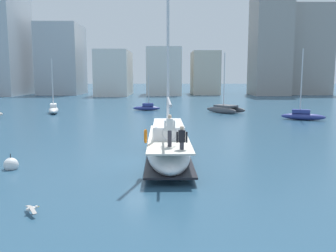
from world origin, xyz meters
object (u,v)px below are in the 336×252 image
moored_sloop_near (147,107)px  mooring_buoy (11,165)px  moored_cutter_right (54,109)px  moored_sloop_far (226,108)px  main_sailboat (168,146)px  moored_cutter_left (303,115)px  seagull (31,209)px

moored_sloop_near → mooring_buoy: bearing=-100.0°
moored_sloop_near → moored_cutter_right: moored_cutter_right is taller
moored_sloop_far → moored_cutter_right: bearing=-179.2°
main_sailboat → moored_sloop_far: main_sailboat is taller
moored_sloop_near → mooring_buoy: moored_sloop_near is taller
moored_sloop_near → moored_cutter_left: size_ratio=0.63×
moored_cutter_left → moored_cutter_right: (-29.97, 7.70, 0.00)m
seagull → moored_sloop_far: bearing=69.7°
moored_cutter_left → seagull: size_ratio=8.84×
seagull → mooring_buoy: mooring_buoy is taller
main_sailboat → moored_sloop_far: 28.45m
moored_cutter_left → mooring_buoy: size_ratio=7.99×
main_sailboat → moored_cutter_left: size_ratio=1.80×
moored_cutter_left → moored_cutter_right: moored_cutter_left is taller
moored_sloop_near → seagull: moored_sloop_near is taller
main_sailboat → moored_sloop_near: 30.78m
main_sailboat → moored_cutter_left: bearing=51.8°
moored_sloop_near → moored_cutter_right: size_ratio=0.69×
main_sailboat → mooring_buoy: size_ratio=14.39×
moored_cutter_right → moored_sloop_near: bearing=16.8°
moored_cutter_left → moored_sloop_near: bearing=147.6°
main_sailboat → moored_cutter_left: 24.58m
seagull → mooring_buoy: 7.10m
moored_cutter_left → main_sailboat: bearing=-128.2°
moored_sloop_near → moored_cutter_right: (-12.10, -3.65, 0.11)m
main_sailboat → seagull: (-4.98, -7.78, -0.71)m
moored_sloop_near → moored_sloop_far: moored_sloop_far is taller
main_sailboat → moored_cutter_right: (-14.77, 27.01, -0.37)m
moored_cutter_right → main_sailboat: bearing=-61.3°
mooring_buoy → moored_cutter_left: bearing=41.5°
moored_sloop_far → mooring_buoy: moored_sloop_far is taller
moored_sloop_far → moored_cutter_right: size_ratio=1.11×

